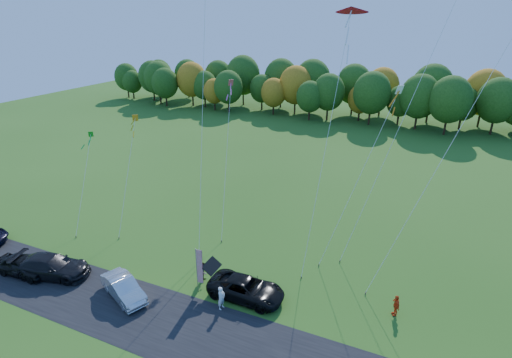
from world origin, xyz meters
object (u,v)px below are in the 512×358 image
at_px(black_suv, 246,288).
at_px(feather_flag, 199,266).
at_px(silver_sedan, 123,288).
at_px(person_east, 396,305).

distance_m(black_suv, feather_flag, 3.78).
height_order(silver_sedan, feather_flag, feather_flag).
bearing_deg(silver_sedan, person_east, -48.00).
bearing_deg(black_suv, person_east, -75.83).
distance_m(person_east, feather_flag, 13.95).
relative_size(black_suv, silver_sedan, 1.22).
relative_size(person_east, feather_flag, 0.43).
bearing_deg(silver_sedan, black_suv, -42.84).
height_order(black_suv, feather_flag, feather_flag).
bearing_deg(feather_flag, black_suv, 13.44).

